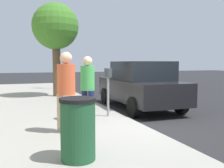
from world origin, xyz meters
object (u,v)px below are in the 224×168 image
object	(u,v)px
traffic_signal	(61,48)
street_tree	(55,27)
parked_sedan_near	(140,85)
trash_bin	(78,129)
pedestrian_at_meter	(88,83)
pedestrian_bystander	(66,85)
parking_meter	(108,82)

from	to	relation	value
traffic_signal	street_tree	bearing A→B (deg)	166.29
parked_sedan_near	trash_bin	bearing A→B (deg)	142.40
street_tree	parked_sedan_near	bearing A→B (deg)	-144.54
pedestrian_at_meter	street_tree	xyz separation A→B (m)	(5.41, 0.01, 2.18)
street_tree	trash_bin	xyz separation A→B (m)	(-8.04, 0.88, -2.70)
pedestrian_at_meter	pedestrian_bystander	distance (m)	1.24
pedestrian_bystander	parked_sedan_near	bearing A→B (deg)	3.00
parked_sedan_near	street_tree	size ratio (longest dim) A/B	1.03
street_tree	trash_bin	world-z (taller)	street_tree
street_tree	traffic_signal	xyz separation A→B (m)	(3.23, -0.79, -0.78)
pedestrian_at_meter	parked_sedan_near	world-z (taller)	pedestrian_at_meter
street_tree	traffic_signal	size ratio (longest dim) A/B	1.20
traffic_signal	trash_bin	distance (m)	11.55
parked_sedan_near	pedestrian_bystander	bearing A→B (deg)	130.40
trash_bin	pedestrian_bystander	bearing A→B (deg)	-4.75
pedestrian_bystander	trash_bin	size ratio (longest dim) A/B	1.79
pedestrian_bystander	trash_bin	world-z (taller)	pedestrian_bystander
street_tree	trash_bin	size ratio (longest dim) A/B	4.28
pedestrian_bystander	traffic_signal	size ratio (longest dim) A/B	0.50
parked_sedan_near	street_tree	distance (m)	5.04
parking_meter	parked_sedan_near	size ratio (longest dim) A/B	0.32
parking_meter	trash_bin	xyz separation A→B (m)	(-2.95, 1.61, -0.51)
parking_meter	trash_bin	distance (m)	3.40
parking_meter	pedestrian_bystander	bearing A→B (deg)	131.45
pedestrian_bystander	street_tree	xyz separation A→B (m)	(6.38, -0.75, 2.13)
parked_sedan_near	traffic_signal	world-z (taller)	traffic_signal
street_tree	pedestrian_bystander	bearing A→B (deg)	173.33
pedestrian_bystander	pedestrian_at_meter	bearing A→B (deg)	14.69
pedestrian_at_meter	trash_bin	bearing A→B (deg)	-122.03
pedestrian_at_meter	trash_bin	distance (m)	2.82
trash_bin	pedestrian_at_meter	bearing A→B (deg)	-18.85
parking_meter	pedestrian_bystander	distance (m)	1.96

